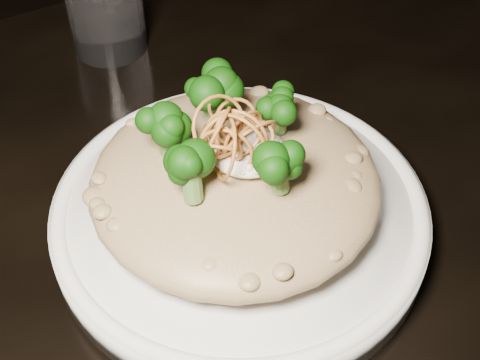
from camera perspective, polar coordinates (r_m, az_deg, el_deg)
name	(u,v)px	position (r m, az deg, el deg)	size (l,w,h in m)	color
table	(197,322)	(0.57, -3.67, -11.99)	(1.10, 0.80, 0.75)	black
plate	(240,217)	(0.51, 0.00, -3.15)	(0.28, 0.28, 0.03)	white
risotto	(235,181)	(0.49, -0.42, -0.09)	(0.21, 0.21, 0.05)	brown
broccoli	(240,138)	(0.45, -0.02, 3.64)	(0.11, 0.11, 0.04)	black
cheese	(248,151)	(0.46, 0.67, 2.50)	(0.05, 0.05, 0.01)	silver
shallots	(230,126)	(0.45, -0.90, 4.66)	(0.05, 0.05, 0.03)	#93531F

